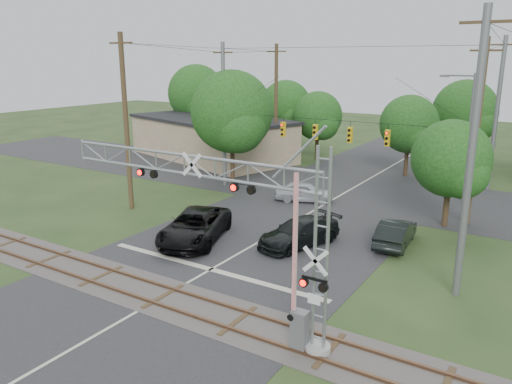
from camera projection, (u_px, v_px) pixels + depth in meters
The scene contains 14 objects.
ground at pixel (130, 316), 20.47m from camera, with size 160.00×160.00×0.00m, color #233A1A.
road_main at pixel (258, 243), 28.65m from camera, with size 14.00×90.00×0.02m, color #262628.
road_cross at pixel (350, 190), 40.10m from camera, with size 90.00×12.00×0.02m, color #262628.
railroad_track at pixel (163, 297), 22.10m from camera, with size 90.00×3.20×0.17m.
crossing_gantry at pixel (233, 212), 18.50m from camera, with size 12.35×0.96×7.52m.
traffic_signal_span at pixel (345, 127), 34.91m from camera, with size 19.34×0.36×11.50m.
pickup_black at pixel (195, 226), 28.75m from camera, with size 2.92×6.34×1.76m, color black.
car_dark at pixel (299, 233), 28.08m from camera, with size 2.13×5.23×1.52m, color black.
sedan_silver at pixel (304, 192), 36.81m from camera, with size 1.72×4.27×1.46m, color #B6B9BF.
suv_dark at pixel (396, 232), 28.13m from camera, with size 1.58×4.53×1.49m, color black.
commercial_building at pixel (211, 138), 52.85m from camera, with size 20.07×14.04×4.25m.
streetlight at pixel (466, 131), 35.79m from camera, with size 2.48×0.26×9.29m.
utility_poles at pixel (379, 118), 36.20m from camera, with size 25.41×26.34×12.32m.
treeline at pixel (405, 110), 45.38m from camera, with size 55.45×28.62×9.98m.
Camera 1 is at (14.20, -12.87, 10.24)m, focal length 35.00 mm.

